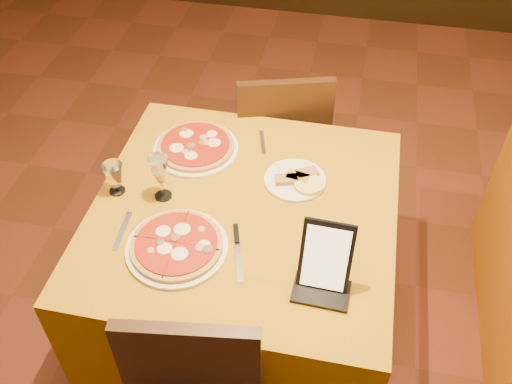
% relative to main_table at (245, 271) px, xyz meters
% --- Properties ---
extents(main_table, '(1.10, 1.10, 0.75)m').
position_rel_main_table_xyz_m(main_table, '(0.00, 0.00, 0.00)').
color(main_table, '#AB770A').
rests_on(main_table, floor).
extents(chair_main_far, '(0.45, 0.45, 0.91)m').
position_rel_main_table_xyz_m(chair_main_far, '(-0.00, 0.78, 0.08)').
color(chair_main_far, black).
rests_on(chair_main_far, floor).
extents(pizza_near, '(0.35, 0.35, 0.03)m').
position_rel_main_table_xyz_m(pizza_near, '(-0.18, -0.24, 0.39)').
color(pizza_near, white).
rests_on(pizza_near, main_table).
extents(pizza_far, '(0.34, 0.34, 0.03)m').
position_rel_main_table_xyz_m(pizza_far, '(-0.26, 0.28, 0.39)').
color(pizza_far, white).
rests_on(pizza_far, main_table).
extents(cutlet_dish, '(0.24, 0.24, 0.03)m').
position_rel_main_table_xyz_m(cutlet_dish, '(0.16, 0.18, 0.39)').
color(cutlet_dish, white).
rests_on(cutlet_dish, main_table).
extents(wine_glass, '(0.10, 0.10, 0.19)m').
position_rel_main_table_xyz_m(wine_glass, '(-0.30, -0.00, 0.47)').
color(wine_glass, '#DCD57D').
rests_on(wine_glass, main_table).
extents(water_glass, '(0.07, 0.07, 0.13)m').
position_rel_main_table_xyz_m(water_glass, '(-0.48, -0.01, 0.44)').
color(water_glass, white).
rests_on(water_glass, main_table).
extents(tablet, '(0.17, 0.10, 0.23)m').
position_rel_main_table_xyz_m(tablet, '(0.32, -0.27, 0.49)').
color(tablet, black).
rests_on(tablet, main_table).
extents(knife, '(0.09, 0.23, 0.01)m').
position_rel_main_table_xyz_m(knife, '(0.03, -0.22, 0.38)').
color(knife, silver).
rests_on(knife, main_table).
extents(fork_near, '(0.03, 0.18, 0.01)m').
position_rel_main_table_xyz_m(fork_near, '(-0.39, -0.20, 0.38)').
color(fork_near, silver).
rests_on(fork_near, main_table).
extents(fork_far, '(0.06, 0.15, 0.01)m').
position_rel_main_table_xyz_m(fork_far, '(-0.00, 0.37, 0.38)').
color(fork_far, silver).
rests_on(fork_far, main_table).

